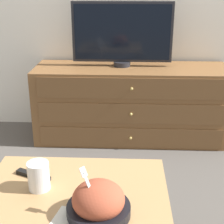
# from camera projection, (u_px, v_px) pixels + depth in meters

# --- Properties ---
(ground_plane) EXTENTS (12.00, 12.00, 0.00)m
(ground_plane) POSITION_uv_depth(u_px,v_px,m) (144.00, 124.00, 3.18)
(ground_plane) COLOR #56514C
(dresser) EXTENTS (1.54, 0.49, 0.60)m
(dresser) POSITION_uv_depth(u_px,v_px,m) (131.00, 103.00, 2.82)
(dresser) COLOR brown
(dresser) RESTS_ON ground_plane
(tv) EXTENTS (0.78, 0.13, 0.50)m
(tv) POSITION_uv_depth(u_px,v_px,m) (122.00, 33.00, 2.66)
(tv) COLOR #232328
(tv) RESTS_ON dresser
(coffee_table) EXTENTS (0.76, 0.62, 0.46)m
(coffee_table) POSITION_uv_depth(u_px,v_px,m) (74.00, 211.00, 1.39)
(coffee_table) COLOR tan
(coffee_table) RESTS_ON ground_plane
(takeout_bowl) EXTENTS (0.23, 0.23, 0.19)m
(takeout_bowl) POSITION_uv_depth(u_px,v_px,m) (98.00, 203.00, 1.24)
(takeout_bowl) COLOR black
(takeout_bowl) RESTS_ON coffee_table
(drink_cup) EXTENTS (0.09, 0.09, 0.12)m
(drink_cup) POSITION_uv_depth(u_px,v_px,m) (39.00, 177.00, 1.39)
(drink_cup) COLOR beige
(drink_cup) RESTS_ON coffee_table
(remote_control) EXTENTS (0.17, 0.09, 0.02)m
(remote_control) POSITION_uv_depth(u_px,v_px,m) (33.00, 175.00, 1.49)
(remote_control) COLOR black
(remote_control) RESTS_ON coffee_table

